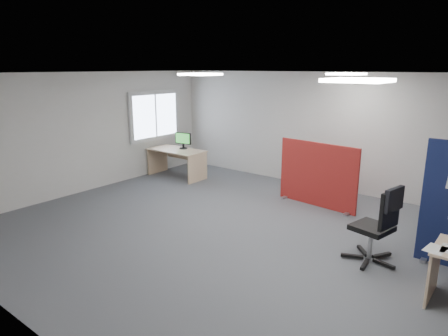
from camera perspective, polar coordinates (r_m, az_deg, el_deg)
The scene contains 11 objects.
floor at distance 6.87m, azimuth 3.68°, elevation -9.87°, with size 9.00×9.00×0.00m, color #55585D.
ceiling at distance 6.27m, azimuth 4.09°, elevation 13.26°, with size 9.00×7.00×0.02m, color white.
wall_back at distance 9.49m, azimuth 15.91°, elevation 4.90°, with size 9.00×0.02×2.70m, color silver.
wall_front at distance 4.16m, azimuth -24.66°, elevation -7.59°, with size 9.00×0.02×2.70m, color silver.
wall_left at distance 9.66m, azimuth -18.84°, elevation 4.84°, with size 0.02×7.00×2.70m, color silver.
window at distance 10.79m, azimuth -9.82°, elevation 7.39°, with size 0.06×1.70×1.30m.
ceiling_lights at distance 6.67m, azimuth 9.82°, elevation 12.90°, with size 4.10×4.10×0.04m.
red_divider at distance 8.38m, azimuth 13.19°, elevation -1.00°, with size 1.77×0.30×1.33m.
second_desk at distance 10.45m, azimuth -6.63°, elevation 1.69°, with size 1.51×0.76×0.73m.
monitor_second at distance 10.44m, azimuth -5.85°, elevation 4.02°, with size 0.46×0.21×0.42m.
office_chair at distance 6.16m, azimuth 21.45°, elevation -7.04°, with size 0.78×0.77×1.18m.
Camera 1 is at (3.51, -5.19, 2.81)m, focal length 32.00 mm.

